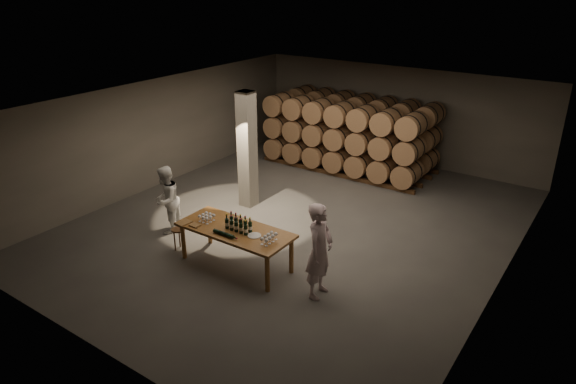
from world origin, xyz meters
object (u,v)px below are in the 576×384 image
Objects in this scene: notebook_near at (195,225)px; tasting_table at (235,233)px; bottle_cluster at (238,225)px; person_man at (320,251)px; stool at (178,233)px; person_woman at (166,200)px; plate at (254,236)px.

tasting_table is at bearing 28.32° from notebook_near.
notebook_near is (-0.93, -0.38, -0.11)m from bottle_cluster.
person_man is (1.98, 0.08, -0.03)m from bottle_cluster.
stool is 1.12m from person_woman.
person_woman is (-2.46, 0.30, 0.06)m from tasting_table.
person_man is (2.90, 0.46, 0.08)m from notebook_near.
notebook_near is at bearing 43.15° from person_woman.
tasting_table is 0.56m from plate.
tasting_table is at bearing 7.93° from stool.
bottle_cluster is 2.59m from person_woman.
tasting_table is 8.99× the size of plate.
tasting_table is 4.86× the size of stool.
notebook_near is at bearing -12.89° from stool.
notebook_near is 0.90m from stool.
stool is (-1.66, -0.21, -0.59)m from bottle_cluster.
person_man is (3.64, 0.29, 0.56)m from stool.
person_woman is (-2.57, 0.31, -0.17)m from bottle_cluster.
person_man is 1.17× the size of person_woman.
notebook_near is (-0.82, -0.39, 0.12)m from tasting_table.
bottle_cluster is (0.11, -0.01, 0.23)m from tasting_table.
person_man reaches higher than tasting_table.
person_woman reaches higher than tasting_table.
bottle_cluster is 2.76× the size of notebook_near.
tasting_table is 1.61m from stool.
tasting_table is at bearing 58.88° from person_woman.
stool is at bearing -172.89° from bottle_cluster.
stool is at bearing 170.12° from notebook_near.
plate reaches higher than tasting_table.
bottle_cluster reaches higher than stool.
plate is 1.31× the size of notebook_near.
person_man is at bearing 2.29° from bottle_cluster.
plate is (0.55, -0.02, 0.11)m from tasting_table.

